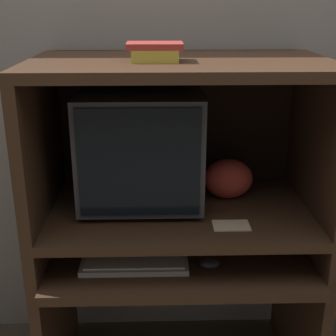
{
  "coord_description": "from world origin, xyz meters",
  "views": [
    {
      "loc": [
        -0.09,
        -1.31,
        1.54
      ],
      "look_at": [
        -0.04,
        0.31,
        0.95
      ],
      "focal_mm": 50.0,
      "sensor_mm": 36.0,
      "label": 1
    }
  ],
  "objects": [
    {
      "name": "wall_back",
      "position": [
        0.0,
        0.68,
        1.3
      ],
      "size": [
        6.0,
        0.06,
        2.6
      ],
      "color": "gray",
      "rests_on": "ground_plane"
    },
    {
      "name": "desk_base",
      "position": [
        0.0,
        0.26,
        0.4
      ],
      "size": [
        1.04,
        0.65,
        0.63
      ],
      "color": "#382316",
      "rests_on": "ground_plane"
    },
    {
      "name": "desk_monitor_shelf",
      "position": [
        0.0,
        0.31,
        0.76
      ],
      "size": [
        1.04,
        0.62,
        0.16
      ],
      "color": "#382316",
      "rests_on": "desk_base"
    },
    {
      "name": "hutch_upper",
      "position": [
        0.0,
        0.34,
        1.17
      ],
      "size": [
        1.04,
        0.62,
        0.55
      ],
      "color": "#382316",
      "rests_on": "desk_monitor_shelf"
    },
    {
      "name": "crt_monitor",
      "position": [
        -0.14,
        0.36,
        1.02
      ],
      "size": [
        0.45,
        0.41,
        0.43
      ],
      "color": "#333338",
      "rests_on": "desk_monitor_shelf"
    },
    {
      "name": "keyboard",
      "position": [
        -0.17,
        0.15,
        0.64
      ],
      "size": [
        0.38,
        0.14,
        0.03
      ],
      "color": "beige",
      "rests_on": "desk_base"
    },
    {
      "name": "mouse",
      "position": [
        0.1,
        0.13,
        0.65
      ],
      "size": [
        0.07,
        0.05,
        0.03
      ],
      "color": "#28282B",
      "rests_on": "desk_base"
    },
    {
      "name": "snack_bag",
      "position": [
        0.2,
        0.39,
        0.87
      ],
      "size": [
        0.19,
        0.14,
        0.16
      ],
      "color": "#BC382D",
      "rests_on": "desk_monitor_shelf"
    },
    {
      "name": "book_stack",
      "position": [
        -0.09,
        0.25,
        1.37
      ],
      "size": [
        0.18,
        0.14,
        0.06
      ],
      "color": "gold",
      "rests_on": "hutch_upper"
    },
    {
      "name": "paper_card",
      "position": [
        0.17,
        0.14,
        0.8
      ],
      "size": [
        0.13,
        0.08,
        0.0
      ],
      "color": "#CCB28C",
      "rests_on": "desk_monitor_shelf"
    }
  ]
}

